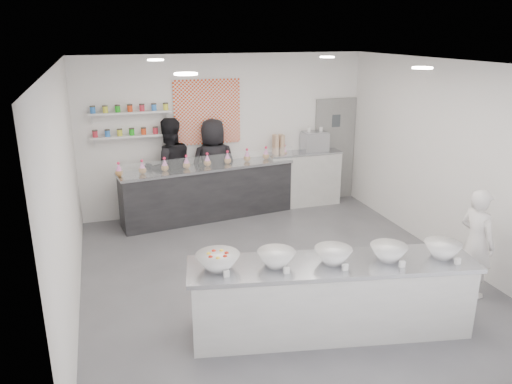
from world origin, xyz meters
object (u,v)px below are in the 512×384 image
espresso_ledge (303,178)px  espresso_machine (315,142)px  staff_left (170,169)px  back_bar (208,192)px  woman_prep (476,243)px  prep_counter (331,297)px  staff_right (214,167)px

espresso_ledge → espresso_machine: (0.21, 0.00, 0.74)m
espresso_ledge → staff_left: (-2.67, 0.06, 0.40)m
back_bar → woman_prep: woman_prep is taller
espresso_ledge → woman_prep: woman_prep is taller
prep_counter → staff_left: size_ratio=1.73×
espresso_ledge → staff_right: (-1.84, 0.06, 0.38)m
prep_counter → back_bar: (-0.55, 4.11, 0.06)m
prep_counter → espresso_machine: size_ratio=6.60×
staff_right → woman_prep: bearing=123.1°
staff_left → back_bar: bearing=153.3°
espresso_ledge → staff_left: size_ratio=0.78×
espresso_machine → staff_left: staff_left is taller
espresso_machine → woman_prep: (0.54, -4.05, -0.55)m
staff_left → staff_right: bearing=174.0°
espresso_ledge → woman_prep: bearing=-79.4°
back_bar → staff_left: bearing=151.6°
espresso_machine → woman_prep: size_ratio=0.34×
prep_counter → espresso_ledge: bearing=82.2°
back_bar → staff_right: staff_right is taller
espresso_machine → prep_counter: bearing=-111.2°
back_bar → prep_counter: bearing=-90.1°
woman_prep → staff_left: size_ratio=0.78×
prep_counter → espresso_ledge: 4.55m
prep_counter → woman_prep: size_ratio=2.23×
back_bar → espresso_ledge: bearing=-2.2°
woman_prep → back_bar: bearing=27.6°
staff_right → staff_left: bearing=0.9°
prep_counter → staff_right: 4.40m
back_bar → espresso_machine: 2.36m
espresso_ledge → staff_right: 1.87m
espresso_ledge → staff_right: size_ratio=0.80×
prep_counter → espresso_ledge: espresso_ledge is taller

